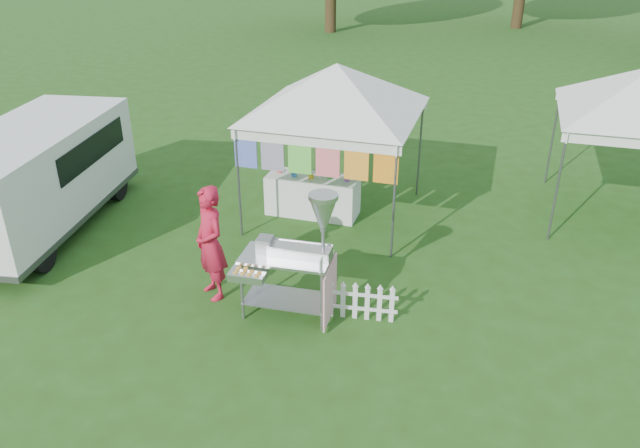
% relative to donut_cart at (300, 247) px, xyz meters
% --- Properties ---
extents(ground, '(120.00, 120.00, 0.00)m').
position_rel_donut_cart_xyz_m(ground, '(-0.47, 0.09, -1.18)').
color(ground, '#264915').
rests_on(ground, ground).
extents(canopy_main, '(4.24, 4.24, 3.45)m').
position_rel_donut_cart_xyz_m(canopy_main, '(-0.47, 3.59, 1.81)').
color(canopy_main, '#59595E').
rests_on(canopy_main, ground).
extents(donut_cart, '(1.43, 1.06, 2.00)m').
position_rel_donut_cart_xyz_m(donut_cart, '(0.00, 0.00, 0.00)').
color(donut_cart, gray).
rests_on(donut_cart, ground).
extents(vendor, '(0.80, 0.77, 1.84)m').
position_rel_donut_cart_xyz_m(vendor, '(-1.49, 0.16, -0.26)').
color(vendor, red).
rests_on(vendor, ground).
extents(cargo_van, '(2.60, 4.94, 1.95)m').
position_rel_donut_cart_xyz_m(cargo_van, '(-5.64, 1.46, -0.13)').
color(cargo_van, silver).
rests_on(cargo_van, ground).
extents(picket_fence, '(1.08, 0.16, 0.56)m').
position_rel_donut_cart_xyz_m(picket_fence, '(0.88, 0.19, -0.89)').
color(picket_fence, silver).
rests_on(picket_fence, ground).
extents(display_table, '(1.80, 0.70, 0.79)m').
position_rel_donut_cart_xyz_m(display_table, '(-0.90, 3.46, -0.78)').
color(display_table, white).
rests_on(display_table, ground).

